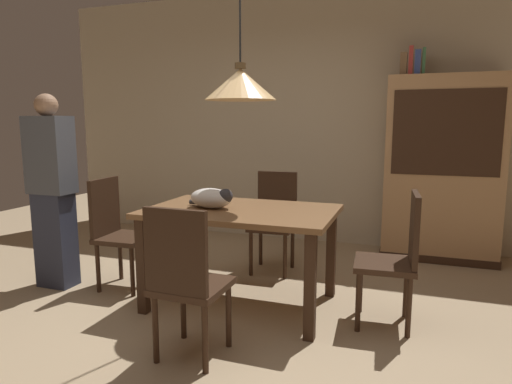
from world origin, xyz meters
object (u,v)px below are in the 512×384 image
Objects in this scene: book_brown_thick at (404,65)px; book_green_slim at (424,62)px; chair_right_side at (397,254)px; pendant_lamp at (240,84)px; book_red_tall at (411,62)px; cat_sleeping at (212,198)px; book_blue_wide at (417,64)px; chair_left_side at (116,228)px; dining_table at (241,222)px; hutch_bookcase at (442,173)px; chair_near_front at (186,277)px; chair_far_back at (274,217)px; person_standing at (52,192)px.

book_brown_thick is 0.19m from book_green_slim.
chair_right_side is 0.72× the size of pendant_lamp.
book_red_tall is at bearing 57.07° from pendant_lamp.
cat_sleeping is at bearing -129.21° from book_green_slim.
book_blue_wide reaches higher than chair_right_side.
book_blue_wide is at bearing 0.00° from book_red_tall.
chair_left_side is at bearing -141.31° from book_brown_thick.
book_brown_thick is at bearing 58.64° from dining_table.
book_blue_wide is at bearing 179.70° from hutch_bookcase.
book_green_slim is (1.26, 2.64, 1.47)m from chair_near_front.
chair_far_back is at bearing -145.13° from book_green_slim.
dining_table is at bearing 0.21° from chair_left_side.
book_blue_wide reaches higher than book_brown_thick.
book_green_slim is at bearing 64.46° from chair_near_front.
person_standing is (-1.63, -1.03, 0.31)m from chair_far_back.
book_green_slim is at bearing 50.79° from cat_sleeping.
chair_left_side reaches higher than dining_table.
dining_table is 5.83× the size of book_brown_thick.
book_red_tall reaches higher than chair_left_side.
hutch_bookcase reaches higher than chair_left_side.
hutch_bookcase is at bearing 60.50° from chair_near_front.
pendant_lamp is 2.08m from book_brown_thick.
book_green_slim is (1.26, 0.88, 1.47)m from chair_far_back.
chair_left_side is 3.58× the size of book_green_slim.
book_red_tall is (-0.35, 0.00, 1.10)m from hutch_bookcase.
hutch_bookcase is 7.12× the size of book_green_slim.
cat_sleeping is at bearing -2.71° from chair_left_side.
dining_table is 1.14m from chair_left_side.
book_red_tall is at bearing 66.62° from chair_near_front.
hutch_bookcase reaches higher than chair_right_side.
chair_near_front reaches higher than cat_sleeping.
person_standing is at bearing 156.04° from chair_near_front.
book_green_slim is at bearing 0.00° from book_brown_thick.
book_brown_thick is (1.29, 1.80, 1.13)m from cat_sleeping.
book_brown_thick is at bearing 38.69° from chair_left_side.
hutch_bookcase reaches higher than dining_table.
person_standing is (-2.76, -0.16, 0.31)m from chair_right_side.
chair_far_back is 3.88× the size of book_blue_wide.
book_blue_wide reaches higher than chair_far_back.
person_standing is at bearing -146.60° from book_green_slim.
book_green_slim is (0.19, 0.00, 0.02)m from book_brown_thick.
cat_sleeping is at bearing -128.11° from book_blue_wide.
chair_near_front is at bearing -23.96° from person_standing.
book_green_slim is (0.12, 0.00, -0.01)m from book_red_tall.
chair_left_side and chair_far_back have the same top height.
dining_table is 5.00× the size of book_red_tall.
chair_left_side is 3.88× the size of book_blue_wide.
hutch_bookcase is (2.62, 1.76, 0.38)m from chair_left_side.
pendant_lamp is (0.00, 0.88, 1.15)m from chair_near_front.
chair_left_side is 3.17m from book_brown_thick.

